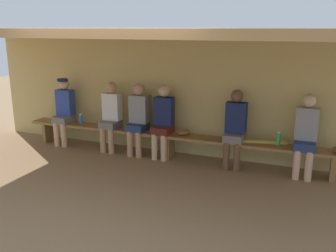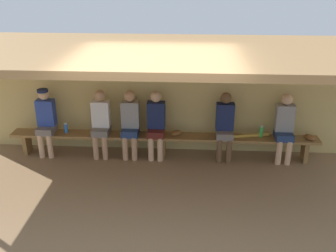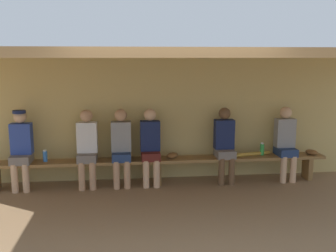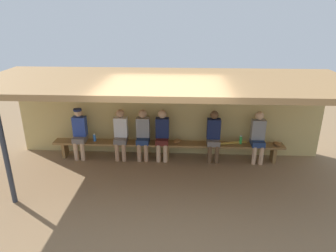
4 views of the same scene
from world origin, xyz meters
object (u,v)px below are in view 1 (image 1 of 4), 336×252
player_in_white (111,114)px  player_near_post (138,116)px  bench (170,138)px  player_middle (64,108)px  player_leftmost (163,119)px  player_rightmost (235,126)px  player_in_blue (306,133)px  baseball_glove_worn (183,133)px  baseball_bat (262,142)px  water_bottle_green (81,119)px  water_bottle_clear (278,139)px

player_in_white → player_near_post: same height
bench → player_middle: bearing=179.9°
player_leftmost → player_near_post: bearing=180.0°
player_rightmost → player_in_blue: 1.12m
baseball_glove_worn → baseball_bat: 1.39m
bench → player_leftmost: size_ratio=4.49×
water_bottle_green → player_in_blue: bearing=-0.2°
baseball_glove_worn → water_bottle_clear: bearing=133.9°
baseball_glove_worn → baseball_bat: size_ratio=0.29×
player_middle → water_bottle_green: bearing=2.7°
player_middle → baseball_glove_worn: size_ratio=5.60×
water_bottle_green → baseball_glove_worn: water_bottle_green is taller
player_leftmost → water_bottle_green: bearing=179.4°
water_bottle_green → baseball_bat: 3.57m
baseball_bat → bench: bearing=167.3°
bench → player_in_white: bearing=179.9°
player_near_post → player_leftmost: 0.50m
water_bottle_clear → bench: bearing=-178.6°
player_in_white → water_bottle_green: (-0.71, 0.02, -0.17)m
player_in_blue → player_middle: bearing=180.0°
player_rightmost → baseball_glove_worn: (-0.93, 0.03, -0.22)m
bench → baseball_bat: (1.64, -0.00, 0.11)m
player_in_blue → water_bottle_clear: size_ratio=5.87×
player_near_post → player_middle: bearing=180.0°
player_near_post → player_in_white: bearing=180.0°
player_rightmost → player_leftmost: bearing=180.0°
water_bottle_clear → player_rightmost: bearing=-176.5°
player_near_post → water_bottle_green: size_ratio=6.53×
player_in_white → baseball_glove_worn: 1.48m
player_near_post → baseball_glove_worn: (0.89, 0.03, -0.22)m
player_in_blue → water_bottle_clear: 0.45m
water_bottle_green → water_bottle_clear: bearing=0.4°
bench → baseball_bat: bearing=-0.0°
player_middle → water_bottle_clear: (4.19, 0.04, -0.18)m
player_rightmost → baseball_bat: (0.46, -0.00, -0.24)m
player_middle → water_bottle_clear: size_ratio=5.91×
player_middle → baseball_glove_worn: 2.57m
player_near_post → water_bottle_clear: 2.53m
player_in_white → baseball_glove_worn: player_in_white is taller
baseball_bat → player_in_blue: bearing=-12.4°
player_near_post → player_rightmost: same height
player_leftmost → water_bottle_green: player_leftmost is taller
player_middle → baseball_bat: bearing=-0.1°
player_near_post → player_middle: size_ratio=0.99×
baseball_bat → player_leftmost: bearing=167.2°
player_rightmost → water_bottle_green: bearing=179.7°
player_rightmost → player_middle: player_middle is taller
player_middle → player_leftmost: bearing=-0.0°
player_in_white → water_bottle_clear: 3.11m
player_leftmost → player_in_blue: 2.44m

